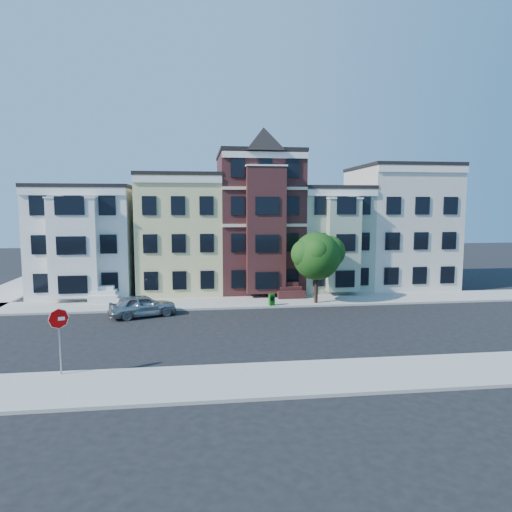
{
  "coord_description": "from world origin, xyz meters",
  "views": [
    {
      "loc": [
        -5.5,
        -26.86,
        7.58
      ],
      "look_at": [
        -1.59,
        3.58,
        4.2
      ],
      "focal_mm": 32.0,
      "sensor_mm": 36.0,
      "label": 1
    }
  ],
  "objects": [
    {
      "name": "newspaper_box",
      "position": [
        -0.05,
        6.3,
        0.58
      ],
      "size": [
        0.46,
        0.42,
        0.87
      ],
      "primitive_type": "cube",
      "rotation": [
        0.0,
        0.0,
        0.22
      ],
      "color": "#0E610E",
      "rests_on": "far_sidewalk"
    },
    {
      "name": "fire_hydrant",
      "position": [
        -11.2,
        6.3,
        0.47
      ],
      "size": [
        0.23,
        0.23,
        0.64
      ],
      "primitive_type": "cylinder",
      "rotation": [
        0.0,
        0.0,
        -0.03
      ],
      "color": "silver",
      "rests_on": "far_sidewalk"
    },
    {
      "name": "ground",
      "position": [
        0.0,
        0.0,
        0.0
      ],
      "size": [
        120.0,
        120.0,
        0.0
      ],
      "primitive_type": "plane",
      "color": "black"
    },
    {
      "name": "street_tree",
      "position": [
        3.5,
        6.82,
        3.52
      ],
      "size": [
        5.91,
        5.91,
        6.73
      ],
      "primitive_type": null,
      "rotation": [
        0.0,
        0.0,
        -0.02
      ],
      "color": "#204F16",
      "rests_on": "far_sidewalk"
    },
    {
      "name": "stop_sign",
      "position": [
        -11.58,
        -6.41,
        1.83
      ],
      "size": [
        0.93,
        0.35,
        3.37
      ],
      "primitive_type": null,
      "rotation": [
        0.0,
        0.0,
        0.25
      ],
      "color": "#BE0101",
      "rests_on": "near_sidewalk"
    },
    {
      "name": "house_brown",
      "position": [
        0.0,
        14.5,
        6.0
      ],
      "size": [
        7.0,
        9.0,
        12.0
      ],
      "primitive_type": "cube",
      "color": "#3A1919",
      "rests_on": "ground"
    },
    {
      "name": "near_sidewalk",
      "position": [
        0.0,
        -8.0,
        0.07
      ],
      "size": [
        60.0,
        4.0,
        0.15
      ],
      "primitive_type": "cube",
      "color": "#9E9B93",
      "rests_on": "ground"
    },
    {
      "name": "house_green",
      "position": [
        6.5,
        14.5,
        4.5
      ],
      "size": [
        6.0,
        9.0,
        9.0
      ],
      "primitive_type": "cube",
      "color": "#8E9F86",
      "rests_on": "ground"
    },
    {
      "name": "house_white",
      "position": [
        -15.0,
        14.5,
        4.5
      ],
      "size": [
        8.0,
        9.0,
        9.0
      ],
      "primitive_type": "cube",
      "color": "silver",
      "rests_on": "ground"
    },
    {
      "name": "parked_car",
      "position": [
        -9.31,
        4.64,
        0.77
      ],
      "size": [
        4.86,
        3.23,
        1.54
      ],
      "primitive_type": "imported",
      "rotation": [
        0.0,
        0.0,
        1.91
      ],
      "color": "#9FA2A6",
      "rests_on": "ground"
    },
    {
      "name": "house_cream",
      "position": [
        13.5,
        14.5,
        5.5
      ],
      "size": [
        8.0,
        9.0,
        11.0
      ],
      "primitive_type": "cube",
      "color": "beige",
      "rests_on": "ground"
    },
    {
      "name": "far_sidewalk",
      "position": [
        0.0,
        8.0,
        0.07
      ],
      "size": [
        60.0,
        4.0,
        0.15
      ],
      "primitive_type": "cube",
      "color": "#9E9B93",
      "rests_on": "ground"
    },
    {
      "name": "house_yellow",
      "position": [
        -7.0,
        14.5,
        5.0
      ],
      "size": [
        7.0,
        9.0,
        10.0
      ],
      "primitive_type": "cube",
      "color": "#D6CB86",
      "rests_on": "ground"
    }
  ]
}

